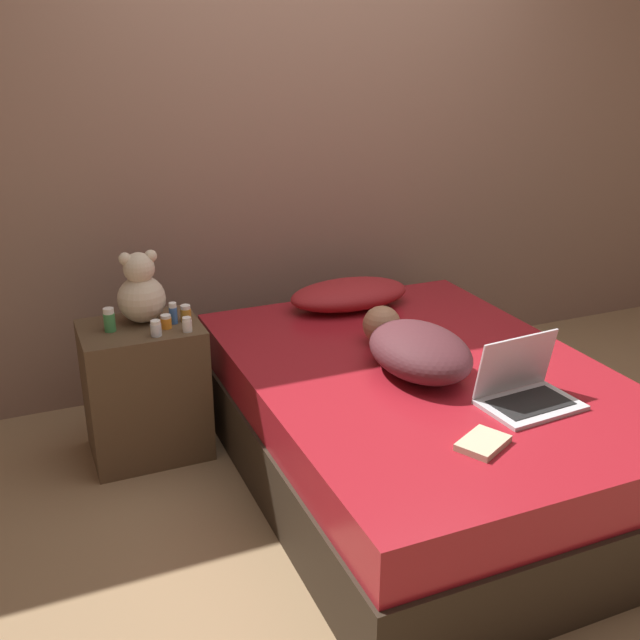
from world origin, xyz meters
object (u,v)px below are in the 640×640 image
(laptop, at_px, (525,389))
(pillow, at_px, (349,294))
(person_lying, at_px, (416,348))
(bottle_white, at_px, (187,325))
(bottle_amber, at_px, (186,313))
(book, at_px, (483,443))
(bottle_orange, at_px, (166,322))
(teddy_bear, at_px, (141,291))
(bottle_blue, at_px, (173,313))
(bottle_clear, at_px, (156,328))
(bottle_green, at_px, (109,320))

(laptop, bearing_deg, pillow, 93.48)
(person_lying, xyz_separation_m, laptop, (0.23, -0.42, -0.04))
(bottle_white, height_order, bottle_amber, bottle_amber)
(book, bearing_deg, bottle_orange, 123.34)
(teddy_bear, xyz_separation_m, bottle_blue, (0.12, -0.07, -0.09))
(person_lying, bearing_deg, bottle_clear, 152.31)
(pillow, bearing_deg, bottle_white, -163.64)
(teddy_bear, height_order, bottle_white, teddy_bear)
(bottle_white, distance_m, book, 1.36)
(bottle_amber, bearing_deg, book, -60.96)
(bottle_blue, bearing_deg, bottle_orange, -134.15)
(pillow, height_order, bottle_green, bottle_green)
(bottle_blue, distance_m, bottle_clear, 0.15)
(bottle_green, xyz_separation_m, bottle_orange, (0.23, -0.06, -0.02))
(teddy_bear, relative_size, bottle_white, 5.02)
(bottle_amber, relative_size, book, 0.34)
(person_lying, relative_size, bottle_amber, 9.39)
(bottle_blue, xyz_separation_m, bottle_green, (-0.27, 0.02, 0.00))
(bottle_green, bearing_deg, bottle_white, -23.85)
(bottle_clear, relative_size, bottle_green, 0.66)
(bottle_green, bearing_deg, book, -51.14)
(bottle_clear, height_order, bottle_orange, bottle_clear)
(teddy_bear, bearing_deg, laptop, -43.28)
(bottle_white, distance_m, bottle_amber, 0.12)
(teddy_bear, distance_m, bottle_amber, 0.21)
(bottle_orange, distance_m, book, 1.46)
(person_lying, bearing_deg, pillow, 86.08)
(teddy_bear, bearing_deg, bottle_orange, -57.32)
(bottle_white, distance_m, bottle_clear, 0.13)
(bottle_white, relative_size, book, 0.30)
(bottle_amber, bearing_deg, teddy_bear, 157.95)
(teddy_bear, relative_size, bottle_orange, 5.37)
(bottle_blue, bearing_deg, bottle_green, 176.48)
(bottle_blue, xyz_separation_m, bottle_orange, (-0.04, -0.04, -0.02))
(laptop, relative_size, bottle_orange, 6.24)
(book, bearing_deg, bottle_white, 122.42)
(bottle_blue, relative_size, bottle_green, 0.92)
(teddy_bear, bearing_deg, person_lying, -35.95)
(bottle_white, height_order, bottle_green, bottle_green)
(laptop, height_order, teddy_bear, teddy_bear)
(laptop, distance_m, teddy_bear, 1.65)
(bottle_orange, bearing_deg, bottle_amber, 25.93)
(bottle_amber, bearing_deg, laptop, -45.93)
(bottle_amber, xyz_separation_m, bottle_orange, (-0.10, -0.05, -0.01))
(pillow, bearing_deg, bottle_amber, -170.87)
(person_lying, height_order, bottle_green, bottle_green)
(person_lying, bearing_deg, bottle_amber, 142.29)
(laptop, distance_m, bottle_orange, 1.51)
(pillow, relative_size, book, 2.88)
(pillow, bearing_deg, bottle_clear, -165.87)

